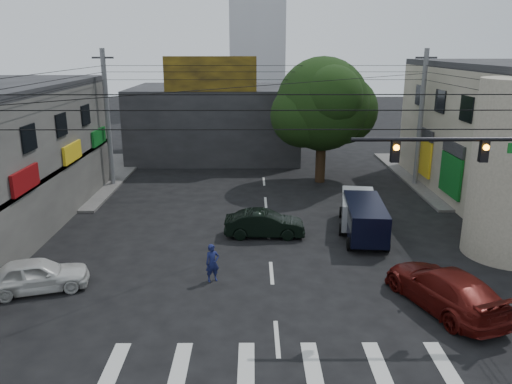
{
  "coord_description": "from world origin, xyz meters",
  "views": [
    {
      "loc": [
        -0.78,
        -17.44,
        9.28
      ],
      "look_at": [
        -0.65,
        4.0,
        3.02
      ],
      "focal_mm": 35.0,
      "sensor_mm": 36.0,
      "label": 1
    }
  ],
  "objects_px": {
    "utility_pole_far_left": "(108,119)",
    "traffic_officer": "(212,263)",
    "maroon_sedan": "(445,288)",
    "navy_van": "(365,221)",
    "street_tree": "(323,104)",
    "traffic_gantry": "(504,182)",
    "white_compact": "(36,275)",
    "silver_minivan": "(358,212)",
    "dark_sedan": "(264,224)",
    "utility_pole_far_right": "(421,119)"
  },
  "relations": [
    {
      "from": "utility_pole_far_left",
      "to": "traffic_officer",
      "type": "xyz_separation_m",
      "value": [
        8.05,
        -14.72,
        -3.8
      ]
    },
    {
      "from": "maroon_sedan",
      "to": "traffic_officer",
      "type": "bearing_deg",
      "value": -34.33
    },
    {
      "from": "maroon_sedan",
      "to": "navy_van",
      "type": "height_order",
      "value": "navy_van"
    },
    {
      "from": "traffic_officer",
      "to": "navy_van",
      "type": "bearing_deg",
      "value": 9.57
    },
    {
      "from": "utility_pole_far_left",
      "to": "street_tree",
      "type": "bearing_deg",
      "value": 3.95
    },
    {
      "from": "traffic_gantry",
      "to": "white_compact",
      "type": "relative_size",
      "value": 1.7
    },
    {
      "from": "white_compact",
      "to": "traffic_officer",
      "type": "relative_size",
      "value": 2.65
    },
    {
      "from": "maroon_sedan",
      "to": "silver_minivan",
      "type": "bearing_deg",
      "value": -100.32
    },
    {
      "from": "maroon_sedan",
      "to": "traffic_gantry",
      "type": "bearing_deg",
      "value": 158.01
    },
    {
      "from": "navy_van",
      "to": "traffic_officer",
      "type": "distance_m",
      "value": 8.61
    },
    {
      "from": "dark_sedan",
      "to": "traffic_officer",
      "type": "bearing_deg",
      "value": 157.44
    },
    {
      "from": "white_compact",
      "to": "silver_minivan",
      "type": "height_order",
      "value": "silver_minivan"
    },
    {
      "from": "silver_minivan",
      "to": "maroon_sedan",
      "type": "bearing_deg",
      "value": -160.56
    },
    {
      "from": "white_compact",
      "to": "street_tree",
      "type": "bearing_deg",
      "value": -55.92
    },
    {
      "from": "utility_pole_far_left",
      "to": "maroon_sedan",
      "type": "relative_size",
      "value": 1.62
    },
    {
      "from": "navy_van",
      "to": "traffic_officer",
      "type": "height_order",
      "value": "navy_van"
    },
    {
      "from": "traffic_officer",
      "to": "maroon_sedan",
      "type": "bearing_deg",
      "value": -37.7
    },
    {
      "from": "street_tree",
      "to": "utility_pole_far_right",
      "type": "distance_m",
      "value": 6.63
    },
    {
      "from": "utility_pole_far_left",
      "to": "white_compact",
      "type": "height_order",
      "value": "utility_pole_far_left"
    },
    {
      "from": "street_tree",
      "to": "maroon_sedan",
      "type": "bearing_deg",
      "value": -82.88
    },
    {
      "from": "dark_sedan",
      "to": "navy_van",
      "type": "height_order",
      "value": "navy_van"
    },
    {
      "from": "silver_minivan",
      "to": "dark_sedan",
      "type": "bearing_deg",
      "value": 114.66
    },
    {
      "from": "silver_minivan",
      "to": "navy_van",
      "type": "bearing_deg",
      "value": -170.32
    },
    {
      "from": "dark_sedan",
      "to": "maroon_sedan",
      "type": "bearing_deg",
      "value": -136.98
    },
    {
      "from": "utility_pole_far_right",
      "to": "traffic_officer",
      "type": "height_order",
      "value": "utility_pole_far_right"
    },
    {
      "from": "dark_sedan",
      "to": "street_tree",
      "type": "bearing_deg",
      "value": -20.04
    },
    {
      "from": "dark_sedan",
      "to": "silver_minivan",
      "type": "relative_size",
      "value": 0.96
    },
    {
      "from": "white_compact",
      "to": "traffic_officer",
      "type": "xyz_separation_m",
      "value": [
        6.86,
        0.81,
        0.13
      ]
    },
    {
      "from": "utility_pole_far_left",
      "to": "white_compact",
      "type": "xyz_separation_m",
      "value": [
        1.19,
        -15.53,
        -3.93
      ]
    },
    {
      "from": "street_tree",
      "to": "traffic_gantry",
      "type": "relative_size",
      "value": 1.21
    },
    {
      "from": "traffic_gantry",
      "to": "maroon_sedan",
      "type": "bearing_deg",
      "value": 177.97
    },
    {
      "from": "maroon_sedan",
      "to": "silver_minivan",
      "type": "relative_size",
      "value": 1.35
    },
    {
      "from": "utility_pole_far_right",
      "to": "traffic_officer",
      "type": "bearing_deg",
      "value": -131.33
    },
    {
      "from": "utility_pole_far_left",
      "to": "utility_pole_far_right",
      "type": "height_order",
      "value": "same"
    },
    {
      "from": "dark_sedan",
      "to": "white_compact",
      "type": "bearing_deg",
      "value": 124.15
    },
    {
      "from": "utility_pole_far_left",
      "to": "traffic_officer",
      "type": "distance_m",
      "value": 17.21
    },
    {
      "from": "utility_pole_far_right",
      "to": "silver_minivan",
      "type": "height_order",
      "value": "utility_pole_far_right"
    },
    {
      "from": "traffic_gantry",
      "to": "navy_van",
      "type": "height_order",
      "value": "traffic_gantry"
    },
    {
      "from": "street_tree",
      "to": "maroon_sedan",
      "type": "xyz_separation_m",
      "value": [
        2.24,
        -17.95,
        -4.71
      ]
    },
    {
      "from": "maroon_sedan",
      "to": "dark_sedan",
      "type": "bearing_deg",
      "value": -68.37
    },
    {
      "from": "traffic_gantry",
      "to": "silver_minivan",
      "type": "distance_m",
      "value": 9.99
    },
    {
      "from": "traffic_gantry",
      "to": "utility_pole_far_right",
      "type": "height_order",
      "value": "utility_pole_far_right"
    },
    {
      "from": "street_tree",
      "to": "utility_pole_far_left",
      "type": "bearing_deg",
      "value": -176.05
    },
    {
      "from": "dark_sedan",
      "to": "navy_van",
      "type": "distance_m",
      "value": 5.0
    },
    {
      "from": "street_tree",
      "to": "traffic_officer",
      "type": "distance_m",
      "value": 17.62
    },
    {
      "from": "utility_pole_far_left",
      "to": "navy_van",
      "type": "relative_size",
      "value": 1.93
    },
    {
      "from": "silver_minivan",
      "to": "traffic_gantry",
      "type": "bearing_deg",
      "value": -150.8
    },
    {
      "from": "dark_sedan",
      "to": "silver_minivan",
      "type": "bearing_deg",
      "value": -73.72
    },
    {
      "from": "traffic_gantry",
      "to": "white_compact",
      "type": "bearing_deg",
      "value": 175.08
    },
    {
      "from": "traffic_gantry",
      "to": "navy_van",
      "type": "bearing_deg",
      "value": 113.64
    }
  ]
}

